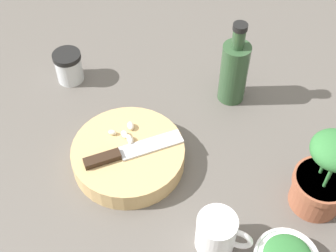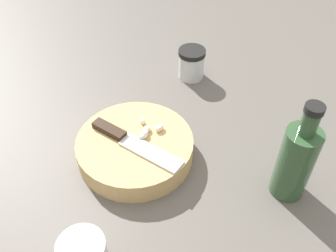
{
  "view_description": "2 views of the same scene",
  "coord_description": "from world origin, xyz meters",
  "px_view_note": "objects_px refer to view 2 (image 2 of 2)",
  "views": [
    {
      "loc": [
        0.63,
        -0.13,
        0.79
      ],
      "look_at": [
        0.02,
        -0.02,
        0.06
      ],
      "focal_mm": 50.0,
      "sensor_mm": 36.0,
      "label": 1
    },
    {
      "loc": [
        0.35,
        0.3,
        0.57
      ],
      "look_at": [
        0.01,
        -0.06,
        0.09
      ],
      "focal_mm": 40.0,
      "sensor_mm": 36.0,
      "label": 2
    }
  ],
  "objects_px": {
    "cutting_board": "(135,148)",
    "chef_knife": "(130,141)",
    "garlic_cloves": "(148,130)",
    "spice_jar": "(192,63)",
    "oil_bottle": "(296,161)"
  },
  "relations": [
    {
      "from": "garlic_cloves",
      "to": "spice_jar",
      "type": "xyz_separation_m",
      "value": [
        -0.24,
        -0.11,
        -0.01
      ]
    },
    {
      "from": "spice_jar",
      "to": "chef_knife",
      "type": "bearing_deg",
      "value": 20.56
    },
    {
      "from": "chef_knife",
      "to": "garlic_cloves",
      "type": "bearing_deg",
      "value": 164.05
    },
    {
      "from": "garlic_cloves",
      "to": "oil_bottle",
      "type": "distance_m",
      "value": 0.28
    },
    {
      "from": "chef_knife",
      "to": "oil_bottle",
      "type": "distance_m",
      "value": 0.3
    },
    {
      "from": "spice_jar",
      "to": "garlic_cloves",
      "type": "bearing_deg",
      "value": 24.52
    },
    {
      "from": "cutting_board",
      "to": "oil_bottle",
      "type": "bearing_deg",
      "value": 119.85
    },
    {
      "from": "cutting_board",
      "to": "chef_knife",
      "type": "height_order",
      "value": "chef_knife"
    },
    {
      "from": "cutting_board",
      "to": "chef_knife",
      "type": "bearing_deg",
      "value": -5.07
    },
    {
      "from": "cutting_board",
      "to": "garlic_cloves",
      "type": "height_order",
      "value": "garlic_cloves"
    },
    {
      "from": "cutting_board",
      "to": "chef_knife",
      "type": "relative_size",
      "value": 1.12
    },
    {
      "from": "cutting_board",
      "to": "spice_jar",
      "type": "xyz_separation_m",
      "value": [
        -0.27,
        -0.11,
        0.02
      ]
    },
    {
      "from": "oil_bottle",
      "to": "spice_jar",
      "type": "bearing_deg",
      "value": -109.1
    },
    {
      "from": "cutting_board",
      "to": "chef_knife",
      "type": "distance_m",
      "value": 0.03
    },
    {
      "from": "garlic_cloves",
      "to": "spice_jar",
      "type": "height_order",
      "value": "spice_jar"
    }
  ]
}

